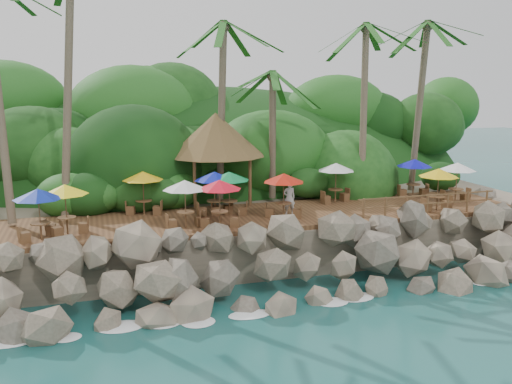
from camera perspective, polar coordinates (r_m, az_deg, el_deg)
name	(u,v)px	position (r m, az deg, el deg)	size (l,w,h in m)	color
ground	(303,312)	(20.69, 4.94, -12.45)	(140.00, 140.00, 0.00)	#19514F
land_base	(211,199)	(35.06, -4.74, -0.70)	(32.00, 25.20, 2.10)	gray
jungle_hill	(191,193)	(42.48, -6.86, -0.06)	(44.80, 28.00, 15.40)	#143811
seawall	(285,265)	(22.01, 3.05, -7.72)	(29.00, 4.00, 2.30)	gray
terrace	(256,217)	(25.35, 0.00, -2.66)	(26.00, 5.00, 0.20)	brown
jungle_foliage	(215,218)	(34.34, -4.36, -2.74)	(44.00, 16.00, 12.00)	#143811
foam_line	(300,308)	(20.93, 4.63, -12.07)	(25.20, 0.80, 0.06)	white
palms	(236,14)	(27.52, -2.13, 18.24)	(27.21, 7.15, 12.90)	brown
palapa	(216,135)	(27.80, -4.25, 6.06)	(5.04, 5.04, 4.60)	brown
dining_clusters	(263,180)	(24.89, 0.76, 1.33)	(21.95, 5.10, 2.05)	brown
railing	(428,203)	(26.39, 17.61, -1.07)	(7.20, 0.10, 1.00)	brown
waiter	(289,198)	(25.27, 3.51, -0.63)	(0.59, 0.38, 1.61)	silver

